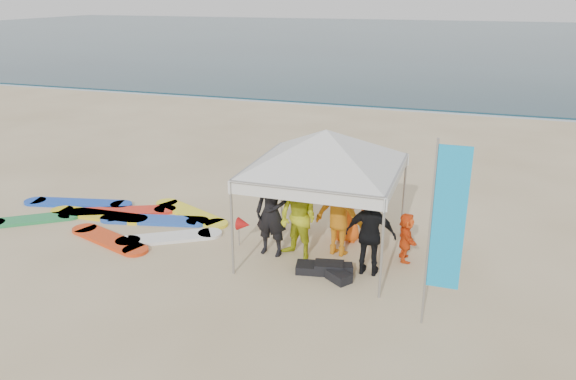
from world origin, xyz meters
The scene contains 14 objects.
ground centered at (0.00, 0.00, 0.00)m, with size 120.00×120.00×0.00m, color beige.
ocean centered at (0.00, 60.00, 0.04)m, with size 160.00×84.00×0.08m, color #0C2633.
shoreline_foam centered at (0.00, 18.20, 0.00)m, with size 160.00×1.20×0.01m, color silver.
person_black_a centered at (0.08, 1.95, 0.92)m, with size 0.67×0.44×1.84m, color black.
person_yellow centered at (0.65, 1.94, 0.88)m, with size 0.85×0.66×1.75m, color #BAC31B.
person_orange_a centered at (1.40, 2.41, 0.89)m, with size 1.15×0.66×1.78m, color orange.
person_black_b centered at (2.15, 1.73, 0.82)m, with size 0.96×0.40×1.64m, color black.
person_orange_b centered at (1.38, 3.11, 0.83)m, with size 0.81×0.53×1.65m, color #FF6116.
person_seated centered at (2.73, 2.53, 0.51)m, with size 0.95×0.30×1.02m, color #FD5416.
canopy_tent centered at (1.09, 2.31, 2.62)m, with size 4.00×4.00×3.01m.
feather_flag centered at (3.54, 0.31, 1.84)m, with size 0.53×0.04×3.13m.
marker_pennant centered at (-0.61, 2.11, 0.49)m, with size 0.28×0.28×0.64m.
gear_pile centered at (1.41, 1.44, 0.10)m, with size 1.20×0.72×0.22m.
surfboard_spread centered at (-4.01, 2.49, 0.03)m, with size 5.38×3.16×0.07m.
Camera 1 is at (3.76, -7.95, 5.16)m, focal length 35.00 mm.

